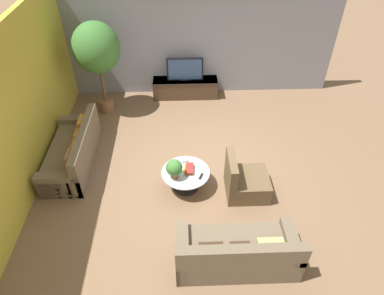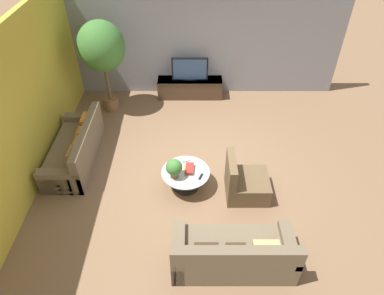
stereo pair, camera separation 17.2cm
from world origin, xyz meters
The scene contains 14 objects.
ground_plane centered at (0.00, 0.00, 0.00)m, with size 24.00×24.00×0.00m, color brown.
back_wall_stone centered at (0.00, 3.26, 1.50)m, with size 7.40×0.12×3.00m, color gray.
side_wall_left centered at (-3.26, 0.20, 1.50)m, with size 0.12×7.40×3.00m, color gold.
media_console centered at (-0.22, 2.94, 0.26)m, with size 1.76×0.50×0.51m.
television centered at (-0.22, 2.94, 0.81)m, with size 0.95×0.13×0.62m.
coffee_table centered at (-0.29, -0.50, 0.28)m, with size 0.93×0.93×0.40m.
couch_by_wall centered at (-2.62, 0.29, 0.29)m, with size 0.84×2.06×0.84m.
couch_near_entry centered at (0.47, -2.22, 0.29)m, with size 1.90×0.84×0.84m.
armchair_wicker centered at (0.83, -0.67, 0.27)m, with size 0.80×0.76×0.86m.
potted_palm_tall centered at (-2.26, 2.30, 1.66)m, with size 1.09×1.09×2.30m.
potted_plant_tabletop centered at (-0.50, -0.63, 0.63)m, with size 0.31×0.31×0.40m.
book_stack centered at (-0.22, -0.46, 0.44)m, with size 0.20×0.31×0.08m.
remote_black centered at (0.00, -0.64, 0.41)m, with size 0.04×0.16×0.02m, color black.
remote_silver centered at (-0.28, -0.20, 0.41)m, with size 0.04×0.16×0.02m, color gray.
Camera 1 is at (-0.34, -5.23, 4.95)m, focal length 32.00 mm.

